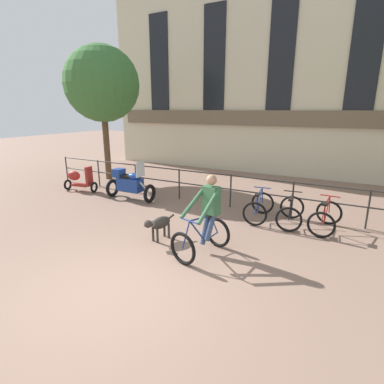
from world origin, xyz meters
TOP-DOWN VIEW (x-y plane):
  - ground_plane at (0.00, 0.00)m, footprint 60.00×60.00m
  - canal_railing at (-0.00, 5.20)m, footprint 15.05×0.05m
  - building_facade at (0.00, 10.99)m, footprint 18.00×0.72m
  - cyclist_with_bike at (0.69, 2.01)m, footprint 0.96×1.31m
  - dog at (-0.55, 2.06)m, footprint 0.37×0.94m
  - parked_motorcycle at (-3.32, 4.34)m, footprint 1.72×0.67m
  - parked_bicycle_near_lamp at (1.10, 4.54)m, footprint 0.74×1.16m
  - parked_bicycle_mid_left at (1.96, 4.54)m, footprint 0.78×1.18m
  - parked_bicycle_mid_right at (2.82, 4.54)m, footprint 0.75×1.16m
  - parked_scooter at (-5.72, 4.29)m, footprint 1.33×0.61m
  - tree_canalside_left at (-6.25, 6.39)m, footprint 3.07×3.07m

SIDE VIEW (x-z plane):
  - ground_plane at x=0.00m, z-range 0.00..0.00m
  - parked_bicycle_near_lamp at x=1.10m, z-range -0.07..0.79m
  - parked_bicycle_mid_right at x=2.82m, z-range -0.07..0.79m
  - parked_bicycle_mid_left at x=1.96m, z-range -0.07..0.79m
  - dog at x=-0.55m, z-range 0.12..0.71m
  - parked_scooter at x=-5.72m, z-range -0.02..0.94m
  - parked_motorcycle at x=-3.32m, z-range -0.11..1.24m
  - canal_railing at x=0.00m, z-range 0.18..1.23m
  - cyclist_with_bike at x=0.69m, z-range -0.09..1.61m
  - tree_canalside_left at x=-6.25m, z-range 1.21..6.75m
  - building_facade at x=0.00m, z-range -0.02..9.22m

